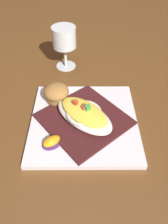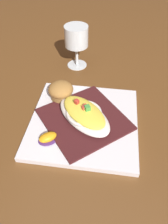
% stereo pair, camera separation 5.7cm
% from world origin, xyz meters
% --- Properties ---
extents(ground_plane, '(2.60, 2.60, 0.00)m').
position_xyz_m(ground_plane, '(0.00, 0.00, 0.00)').
color(ground_plane, brown).
extents(square_plate, '(0.33, 0.33, 0.01)m').
position_xyz_m(square_plate, '(0.00, 0.00, 0.01)').
color(square_plate, white).
rests_on(square_plate, ground_plane).
extents(folded_napkin, '(0.28, 0.28, 0.01)m').
position_xyz_m(folded_napkin, '(0.00, 0.00, 0.02)').
color(folded_napkin, '#411719').
rests_on(folded_napkin, square_plate).
extents(gratin_dish, '(0.17, 0.20, 0.05)m').
position_xyz_m(gratin_dish, '(0.00, 0.00, 0.04)').
color(gratin_dish, silver).
rests_on(gratin_dish, folded_napkin).
extents(muffin, '(0.07, 0.07, 0.05)m').
position_xyz_m(muffin, '(0.06, 0.09, 0.04)').
color(muffin, '#A1763B').
rests_on(muffin, square_plate).
extents(orange_garnish, '(0.06, 0.06, 0.02)m').
position_xyz_m(orange_garnish, '(-0.09, 0.06, 0.02)').
color(orange_garnish, '#4A2867').
rests_on(orange_garnish, square_plate).
extents(stemmed_glass, '(0.08, 0.08, 0.14)m').
position_xyz_m(stemmed_glass, '(0.26, 0.11, 0.10)').
color(stemmed_glass, white).
rests_on(stemmed_glass, ground_plane).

